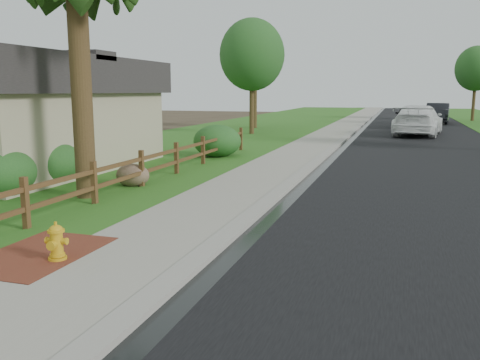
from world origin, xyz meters
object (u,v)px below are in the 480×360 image
(white_suv, at_px, (418,120))
(dark_car_mid, at_px, (409,117))
(ranch_fence, at_px, (160,161))
(fire_hydrant, at_px, (57,242))

(white_suv, xyz_separation_m, dark_car_mid, (-0.45, 6.57, -0.09))
(ranch_fence, distance_m, dark_car_mid, 27.54)
(ranch_fence, relative_size, fire_hydrant, 26.91)
(ranch_fence, xyz_separation_m, white_suv, (8.12, 19.88, 0.34))
(white_suv, distance_m, dark_car_mid, 6.59)
(white_suv, bearing_deg, fire_hydrant, 84.77)
(ranch_fence, height_order, white_suv, white_suv)
(ranch_fence, height_order, dark_car_mid, dark_car_mid)
(fire_hydrant, xyz_separation_m, dark_car_mid, (5.77, 34.01, 0.48))
(dark_car_mid, bearing_deg, white_suv, 91.15)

